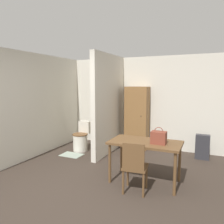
{
  "coord_description": "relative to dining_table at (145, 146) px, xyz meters",
  "views": [
    {
      "loc": [
        1.8,
        -2.6,
        1.78
      ],
      "look_at": [
        -0.03,
        1.47,
        1.2
      ],
      "focal_mm": 35.0,
      "sensor_mm": 36.0,
      "label": 1
    }
  ],
  "objects": [
    {
      "name": "dining_table",
      "position": [
        0.0,
        0.0,
        0.0
      ],
      "size": [
        1.26,
        0.69,
        0.75
      ],
      "color": "brown",
      "rests_on": "ground_plane"
    },
    {
      "name": "wooden_cabinet",
      "position": [
        -0.78,
        1.94,
        0.18
      ],
      "size": [
        0.61,
        0.4,
        1.7
      ],
      "color": "brown",
      "rests_on": "ground_plane"
    },
    {
      "name": "wall_back",
      "position": [
        -0.79,
        2.21,
        0.58
      ],
      "size": [
        5.07,
        0.12,
        2.5
      ],
      "color": "beige",
      "rests_on": "ground_plane"
    },
    {
      "name": "bath_mat",
      "position": [
        -2.07,
        0.69,
        -0.66
      ],
      "size": [
        0.53,
        0.37,
        0.01
      ],
      "color": "#99A899",
      "rests_on": "ground_plane"
    },
    {
      "name": "space_heater",
      "position": [
        0.91,
        1.74,
        -0.38
      ],
      "size": [
        0.32,
        0.17,
        0.59
      ],
      "color": "#2D2D33",
      "rests_on": "ground_plane"
    },
    {
      "name": "wall_left",
      "position": [
        -2.88,
        0.53,
        0.58
      ],
      "size": [
        0.12,
        4.25,
        2.5
      ],
      "color": "beige",
      "rests_on": "ground_plane"
    },
    {
      "name": "toilet",
      "position": [
        -2.07,
        1.16,
        -0.36
      ],
      "size": [
        0.41,
        0.55,
        0.76
      ],
      "color": "silver",
      "rests_on": "ground_plane"
    },
    {
      "name": "handbag",
      "position": [
        0.25,
        -0.05,
        0.19
      ],
      "size": [
        0.25,
        0.17,
        0.29
      ],
      "color": "brown",
      "rests_on": "dining_table"
    },
    {
      "name": "ground_plane",
      "position": [
        -0.79,
        -1.09,
        -0.67
      ],
      "size": [
        16.0,
        16.0,
        0.0
      ],
      "primitive_type": "plane",
      "color": "#382D26"
    },
    {
      "name": "wooden_chair",
      "position": [
        -0.04,
        -0.47,
        -0.2
      ],
      "size": [
        0.43,
        0.43,
        0.86
      ],
      "rotation": [
        0.0,
        0.0,
        0.12
      ],
      "color": "brown",
      "rests_on": "ground_plane"
    },
    {
      "name": "partition_wall",
      "position": [
        -1.32,
        1.31,
        0.58
      ],
      "size": [
        0.12,
        1.69,
        2.5
      ],
      "color": "beige",
      "rests_on": "ground_plane"
    }
  ]
}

